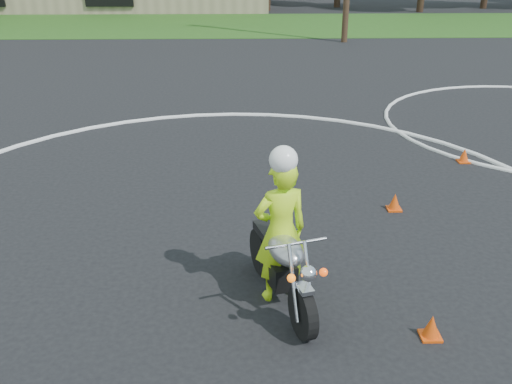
{
  "coord_description": "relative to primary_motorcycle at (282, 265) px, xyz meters",
  "views": [
    {
      "loc": [
        0.26,
        -5.79,
        4.27
      ],
      "look_at": [
        0.44,
        1.39,
        1.1
      ],
      "focal_mm": 40.0,
      "sensor_mm": 36.0,
      "label": 1
    }
  ],
  "objects": [
    {
      "name": "ground",
      "position": [
        -0.74,
        -0.35,
        -0.55
      ],
      "size": [
        120.0,
        120.0,
        0.0
      ],
      "primitive_type": "plane",
      "color": "black",
      "rests_on": "ground"
    },
    {
      "name": "grass_strip",
      "position": [
        -0.74,
        26.65,
        -0.54
      ],
      "size": [
        120.0,
        10.0,
        0.02
      ],
      "primitive_type": "cube",
      "color": "#1E4714",
      "rests_on": "ground"
    },
    {
      "name": "course_markings",
      "position": [
        1.43,
        4.0,
        -0.54
      ],
      "size": [
        19.05,
        19.05,
        0.12
      ],
      "color": "silver",
      "rests_on": "ground"
    },
    {
      "name": "primary_motorcycle",
      "position": [
        0.0,
        0.0,
        0.0
      ],
      "size": [
        0.88,
        2.09,
        1.13
      ],
      "rotation": [
        0.0,
        0.0,
        0.3
      ],
      "color": "black",
      "rests_on": "ground"
    },
    {
      "name": "rider_primary_grp",
      "position": [
        -0.01,
        0.14,
        0.46
      ],
      "size": [
        0.8,
        0.64,
        2.1
      ],
      "rotation": [
        0.0,
        0.0,
        0.3
      ],
      "color": "#C2F91A",
      "rests_on": "ground"
    },
    {
      "name": "traffic_cones",
      "position": [
        2.8,
        3.18,
        -0.41
      ],
      "size": [
        21.53,
        12.52,
        0.3
      ],
      "color": "#E3480B",
      "rests_on": "ground"
    }
  ]
}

